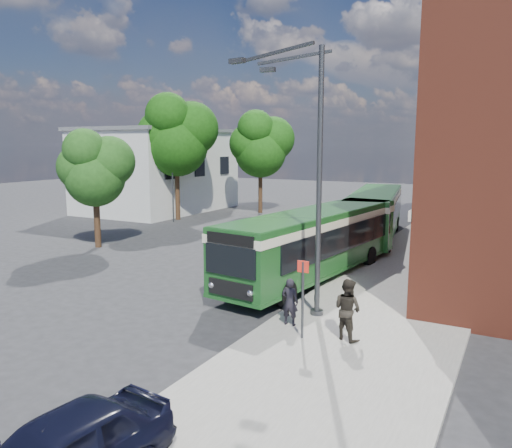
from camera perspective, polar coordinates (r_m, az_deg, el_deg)
The scene contains 14 objects.
ground at distance 21.50m, azimuth -4.15°, elevation -6.88°, with size 120.00×120.00×0.00m, color #28282B.
pavement at distance 26.39m, azimuth 18.65°, elevation -4.17°, with size 6.00×48.00×0.15m, color gray.
kerb_line at distance 27.06m, azimuth 12.26°, elevation -3.73°, with size 0.12×48.00×0.01m, color beige.
white_building at distance 45.92m, azimuth -11.14°, elevation 6.10°, with size 9.40×13.40×7.30m.
flagpole at distance 38.51m, azimuth -9.52°, elevation 7.51°, with size 0.95×0.10×9.00m.
street_lamp at distance 16.69m, azimuth 6.08°, elevation 5.21°, with size 2.96×2.38×9.00m.
bus_stop_sign at distance 14.98m, azimuth 5.36°, elevation -8.01°, with size 0.35×0.08×2.52m.
bus_front at distance 22.23m, azimuth 6.90°, elevation -1.54°, with size 4.05×12.57×3.02m.
bus_rear at distance 32.18m, azimuth 13.44°, elevation 1.56°, with size 4.60×12.65×3.02m.
pedestrian_a at distance 16.20m, azimuth 3.89°, elevation -8.85°, with size 0.56×0.37×1.54m, color black.
pedestrian_b at distance 15.22m, azimuth 10.42°, elevation -9.55°, with size 0.90×0.70×1.85m, color black.
tree_left at distance 29.85m, azimuth -17.98°, elevation 6.14°, with size 4.02×3.83×6.79m.
tree_mid at distance 39.63m, azimuth -9.09°, elevation 10.03°, with size 5.80×5.51×9.79m.
tree_right at distance 43.14m, azimuth 0.56°, elevation 9.15°, with size 5.21×4.95×8.79m.
Camera 1 is at (11.16, -17.40, 5.89)m, focal length 35.00 mm.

